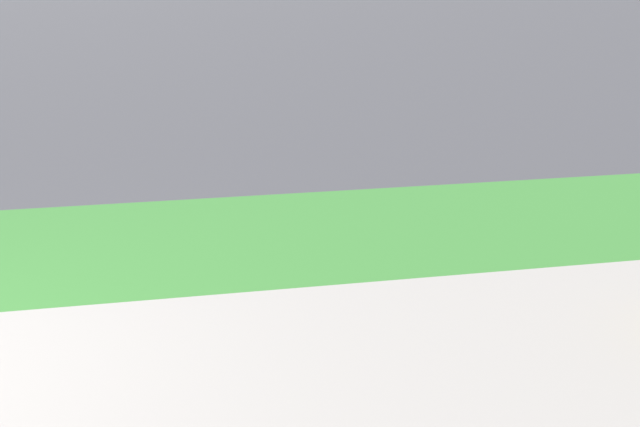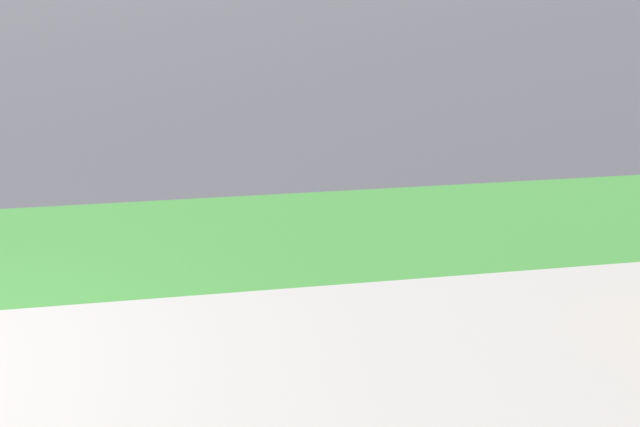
# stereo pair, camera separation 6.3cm
# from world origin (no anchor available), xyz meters

# --- Properties ---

